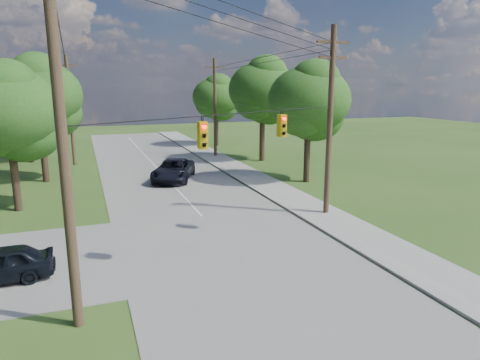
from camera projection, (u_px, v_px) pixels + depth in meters
name	position (u px, v px, depth m)	size (l,w,h in m)	color
ground	(222.00, 305.00, 14.58)	(140.00, 140.00, 0.00)	#2B4C19
main_road	(230.00, 247.00, 19.83)	(10.00, 100.00, 0.03)	gray
sidewalk_east	(353.00, 229.00, 22.08)	(2.60, 100.00, 0.12)	#A8A59D
pole_sw	(61.00, 126.00, 12.05)	(2.00, 0.32, 12.00)	brown
pole_ne	(330.00, 120.00, 23.72)	(2.00, 0.32, 10.50)	brown
pole_north_e	(215.00, 107.00, 43.95)	(2.00, 0.32, 10.00)	brown
pole_north_w	(70.00, 110.00, 39.28)	(2.00, 0.32, 10.00)	brown
power_lines	(183.00, 52.00, 23.68)	(13.93, 29.62, 4.93)	black
traffic_signals	(246.00, 129.00, 18.31)	(4.91, 3.27, 1.05)	gold
tree_w_near	(7.00, 111.00, 24.35)	(6.00, 6.00, 8.40)	#3C291E
tree_w_mid	(38.00, 96.00, 31.88)	(6.40, 6.40, 9.22)	#3C291E
tree_w_far	(25.00, 97.00, 40.44)	(6.00, 6.00, 8.73)	#3C291E
tree_e_near	(309.00, 100.00, 31.92)	(6.20, 6.20, 8.81)	#3C291E
tree_e_mid	(263.00, 90.00, 41.11)	(6.60, 6.60, 9.64)	#3C291E
tree_e_far	(216.00, 97.00, 51.99)	(5.80, 5.80, 8.32)	#3C291E
car_main_north	(173.00, 170.00, 33.52)	(2.70, 5.86, 1.63)	black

